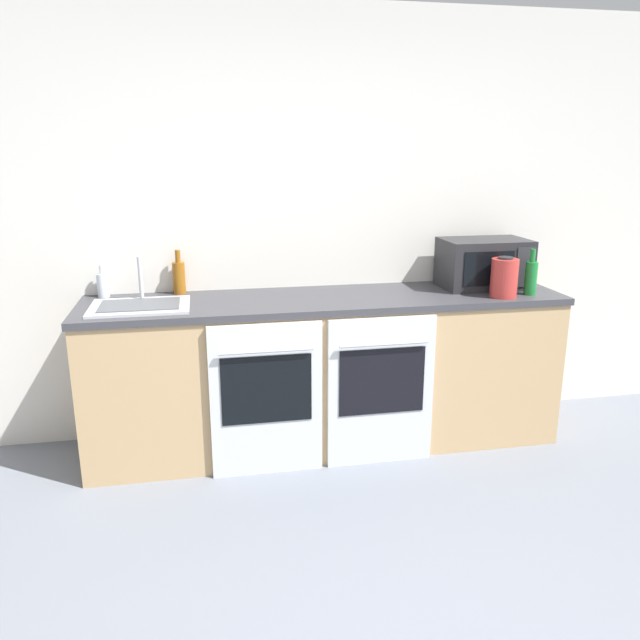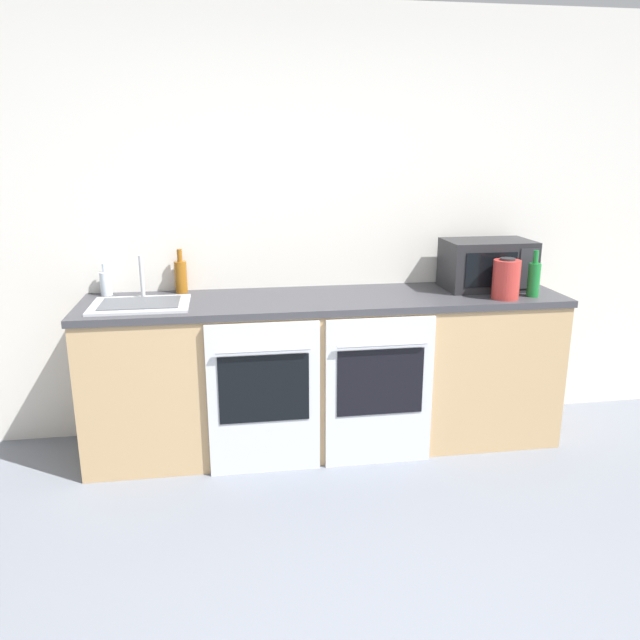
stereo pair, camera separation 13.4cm
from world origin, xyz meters
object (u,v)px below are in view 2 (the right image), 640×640
(oven_left, at_px, (264,398))
(kettle, at_px, (506,279))
(microwave, at_px, (487,264))
(bottle_green, at_px, (534,278))
(sink, at_px, (140,303))
(oven_right, at_px, (379,392))
(bottle_clear, at_px, (106,283))
(bottle_amber, at_px, (181,276))

(oven_left, bearing_deg, kettle, 5.31)
(microwave, height_order, bottle_green, microwave)
(bottle_green, relative_size, sink, 0.51)
(bottle_green, bearing_deg, microwave, 126.88)
(oven_right, xyz_separation_m, bottle_green, (0.96, 0.16, 0.59))
(bottle_clear, height_order, bottle_amber, bottle_amber)
(bottle_clear, distance_m, kettle, 2.35)
(oven_right, bearing_deg, oven_left, 180.00)
(oven_left, xyz_separation_m, kettle, (1.42, 0.13, 0.60))
(bottle_green, relative_size, kettle, 1.15)
(microwave, relative_size, bottle_green, 1.92)
(bottle_clear, relative_size, bottle_amber, 0.72)
(bottle_clear, bearing_deg, kettle, -10.83)
(oven_left, distance_m, bottle_green, 1.72)
(oven_right, xyz_separation_m, kettle, (0.77, 0.13, 0.60))
(oven_left, height_order, oven_right, same)
(oven_left, height_order, bottle_green, bottle_green)
(bottle_green, bearing_deg, bottle_amber, 168.53)
(sink, bearing_deg, bottle_amber, 55.41)
(bottle_green, relative_size, bottle_amber, 1.03)
(oven_left, xyz_separation_m, bottle_clear, (-0.89, 0.57, 0.56))
(bottle_clear, height_order, bottle_green, bottle_green)
(bottle_clear, distance_m, bottle_green, 2.53)
(microwave, relative_size, bottle_clear, 2.75)
(oven_left, height_order, kettle, kettle)
(bottle_green, xyz_separation_m, sink, (-2.27, 0.12, -0.09))
(oven_right, bearing_deg, microwave, 27.83)
(oven_left, relative_size, oven_right, 1.00)
(oven_left, relative_size, kettle, 3.69)
(microwave, height_order, bottle_clear, microwave)
(bottle_green, height_order, sink, bottle_green)
(bottle_green, height_order, kettle, bottle_green)
(sink, bearing_deg, microwave, 3.65)
(oven_right, bearing_deg, sink, 168.20)
(bottle_clear, distance_m, sink, 0.38)
(oven_left, xyz_separation_m, oven_right, (0.65, 0.00, 0.00))
(oven_right, xyz_separation_m, sink, (-1.31, 0.27, 0.50))
(bottle_clear, relative_size, kettle, 0.81)
(microwave, bearing_deg, bottle_amber, 174.84)
(kettle, height_order, sink, sink)
(bottle_clear, bearing_deg, oven_right, -20.46)
(oven_left, xyz_separation_m, bottle_amber, (-0.45, 0.58, 0.59))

